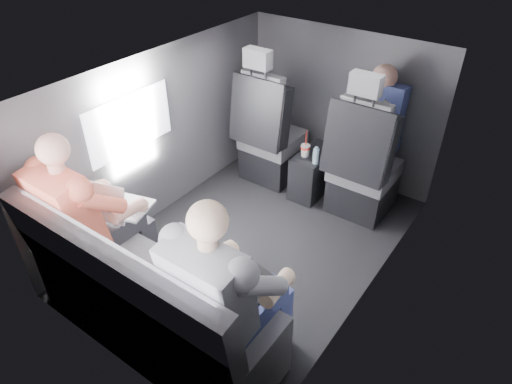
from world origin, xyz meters
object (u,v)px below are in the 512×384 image
Objects in this scene: front_seat_left at (269,140)px; passenger_front_right at (377,119)px; rear_bench at (149,303)px; front_seat_right at (362,171)px; soda_cup at (305,150)px; center_console at (313,173)px; water_bottle at (316,156)px; passenger_rear_right at (227,292)px; laptop_white at (115,205)px; laptop_black at (245,279)px; passenger_rear_left at (89,216)px.

front_seat_left reaches higher than passenger_front_right.
front_seat_right is at bearing 76.69° from rear_bench.
front_seat_right is 0.50m from soda_cup.
front_seat_left is 1.00× the size of front_seat_right.
center_console is 1.94m from rear_bench.
front_seat_right is 0.39m from water_bottle.
passenger_rear_right reaches higher than soda_cup.
laptop_white is (-0.07, -1.64, 0.23)m from front_seat_left.
water_bottle is 0.37× the size of laptop_white.
center_console is 1.18× the size of laptop_white.
passenger_front_right is at bearing 16.57° from front_seat_left.
front_seat_right is at bearing 92.23° from passenger_rear_right.
rear_bench reaches higher than laptop_black.
front_seat_right is 1.96m from rear_bench.
rear_bench is 6.59× the size of soda_cup.
laptop_black is 0.27× the size of passenger_rear_left.
passenger_rear_left is at bearing 170.50° from rear_bench.
laptop_white is 1.06m from passenger_rear_right.
laptop_white is (-0.61, -1.53, 0.17)m from water_bottle.
laptop_black is at bearing -86.54° from passenger_front_right.
passenger_rear_right is (-0.01, -0.13, 0.01)m from laptop_black.
passenger_rear_right is at bearing -87.77° from front_seat_right.
center_console is 1.98m from passenger_rear_left.
soda_cup is (-0.49, -0.07, 0.06)m from front_seat_right.
water_bottle is at bearing 106.03° from laptop_black.
front_seat_left is at bearing 118.23° from passenger_rear_right.
front_seat_right is 1.92m from laptop_white.
laptop_white reaches higher than laptop_black.
laptop_black reaches higher than center_console.
soda_cup is at bearing 73.10° from passenger_rear_left.
center_console is 0.72m from passenger_front_right.
water_bottle is 1.83m from passenger_rear_left.
passenger_rear_left is at bearing -173.22° from laptop_black.
passenger_front_right is (0.87, 0.26, 0.35)m from front_seat_left.
soda_cup is 0.32× the size of passenger_front_right.
passenger_front_right is at bearing 93.46° from laptop_black.
center_console is at bearing 90.00° from rear_bench.
passenger_rear_right is at bearing -75.59° from water_bottle.
soda_cup is at bearing -172.11° from front_seat_right.
laptop_white is 1.06m from laptop_black.
soda_cup is at bearing -110.10° from center_console.
front_seat_left reaches higher than laptop_white.
passenger_rear_left reaches higher than water_bottle.
passenger_front_right is at bearing 97.26° from front_seat_right.
soda_cup is 1.62× the size of water_bottle.
center_console is at bearing 5.07° from front_seat_left.
passenger_front_right reaches higher than water_bottle.
passenger_front_right is at bearing 35.51° from soda_cup.
passenger_rear_left is at bearing -115.50° from passenger_front_right.
water_bottle is at bearing -164.00° from front_seat_right.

